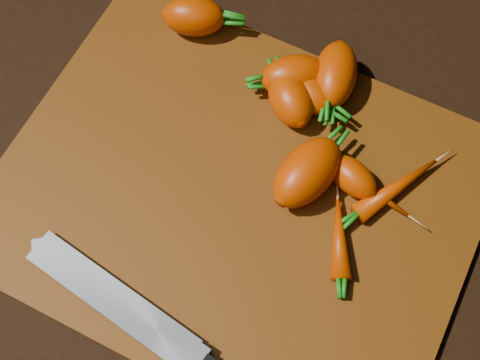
% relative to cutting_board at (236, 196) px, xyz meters
% --- Properties ---
extents(ground, '(2.00, 2.00, 0.01)m').
position_rel_cutting_board_xyz_m(ground, '(0.00, 0.00, -0.01)').
color(ground, black).
extents(cutting_board, '(0.50, 0.40, 0.01)m').
position_rel_cutting_board_xyz_m(cutting_board, '(0.00, 0.00, 0.00)').
color(cutting_board, '#62320A').
rests_on(cutting_board, ground).
extents(carrot_0, '(0.08, 0.07, 0.05)m').
position_rel_cutting_board_xyz_m(carrot_0, '(-0.14, 0.17, 0.03)').
color(carrot_0, '#BF3700').
rests_on(carrot_0, cutting_board).
extents(carrot_1, '(0.08, 0.08, 0.05)m').
position_rel_cutting_board_xyz_m(carrot_1, '(0.01, 0.12, 0.03)').
color(carrot_1, '#BF3700').
rests_on(carrot_1, cutting_board).
extents(carrot_2, '(0.07, 0.09, 0.05)m').
position_rel_cutting_board_xyz_m(carrot_2, '(0.04, 0.17, 0.03)').
color(carrot_2, '#BF3700').
rests_on(carrot_2, cutting_board).
extents(carrot_3, '(0.07, 0.10, 0.05)m').
position_rel_cutting_board_xyz_m(carrot_3, '(0.06, 0.05, 0.03)').
color(carrot_3, '#BF3700').
rests_on(carrot_3, cutting_board).
extents(carrot_4, '(0.09, 0.08, 0.05)m').
position_rel_cutting_board_xyz_m(carrot_4, '(-0.00, 0.15, 0.03)').
color(carrot_4, '#BF3700').
rests_on(carrot_4, cutting_board).
extents(carrot_5, '(0.07, 0.05, 0.04)m').
position_rel_cutting_board_xyz_m(carrot_5, '(0.02, 0.14, 0.03)').
color(carrot_5, '#BF3700').
rests_on(carrot_5, cutting_board).
extents(carrot_6, '(0.07, 0.05, 0.04)m').
position_rel_cutting_board_xyz_m(carrot_6, '(0.10, 0.07, 0.02)').
color(carrot_6, '#BF3700').
rests_on(carrot_6, cutting_board).
extents(carrot_7, '(0.07, 0.11, 0.02)m').
position_rel_cutting_board_xyz_m(carrot_7, '(0.15, 0.08, 0.02)').
color(carrot_7, '#BF3700').
rests_on(carrot_7, cutting_board).
extents(carrot_8, '(0.12, 0.04, 0.02)m').
position_rel_cutting_board_xyz_m(carrot_8, '(0.12, 0.07, 0.02)').
color(carrot_8, '#BF3700').
rests_on(carrot_8, cutting_board).
extents(carrot_9, '(0.06, 0.09, 0.02)m').
position_rel_cutting_board_xyz_m(carrot_9, '(0.12, 0.00, 0.02)').
color(carrot_9, '#BF3700').
rests_on(carrot_9, cutting_board).
extents(knife, '(0.32, 0.07, 0.02)m').
position_rel_cutting_board_xyz_m(knife, '(-0.04, -0.16, 0.01)').
color(knife, gray).
rests_on(knife, cutting_board).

